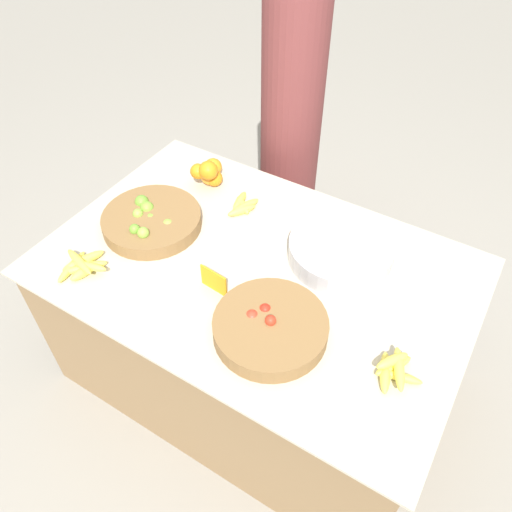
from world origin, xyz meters
TOP-DOWN VIEW (x-y plane):
  - ground_plane at (0.00, 0.00)m, footprint 12.00×12.00m
  - market_table at (0.00, 0.00)m, footprint 1.53×1.01m
  - lime_bowl at (-0.46, -0.03)m, footprint 0.38×0.38m
  - tomato_basket at (0.19, -0.23)m, footprint 0.37×0.37m
  - orange_pile at (-0.42, 0.31)m, footprint 0.13×0.18m
  - metal_bowl at (0.24, 0.19)m, footprint 0.38×0.38m
  - price_sign at (-0.06, -0.17)m, footprint 0.11×0.02m
  - banana_bunch_middle_right at (0.58, -0.17)m, footprint 0.15×0.17m
  - banana_bunch_middle_left at (-0.21, 0.24)m, footprint 0.11×0.17m
  - banana_bunch_front_center at (-0.52, -0.34)m, footprint 0.19×0.20m
  - vendor_person at (-0.29, 0.78)m, footprint 0.28×0.28m

SIDE VIEW (x-z plane):
  - ground_plane at x=0.00m, z-range 0.00..0.00m
  - market_table at x=0.00m, z-range 0.00..0.70m
  - banana_bunch_middle_left at x=-0.21m, z-range 0.69..0.73m
  - banana_bunch_front_center at x=-0.52m, z-range 0.69..0.74m
  - banana_bunch_middle_right at x=0.58m, z-range 0.69..0.75m
  - lime_bowl at x=-0.46m, z-range 0.68..0.77m
  - tomato_basket at x=0.19m, z-range 0.68..0.77m
  - metal_bowl at x=0.24m, z-range 0.70..0.77m
  - price_sign at x=-0.06m, z-range 0.70..0.79m
  - vendor_person at x=-0.29m, z-range -0.05..1.55m
  - orange_pile at x=-0.42m, z-range 0.68..0.82m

